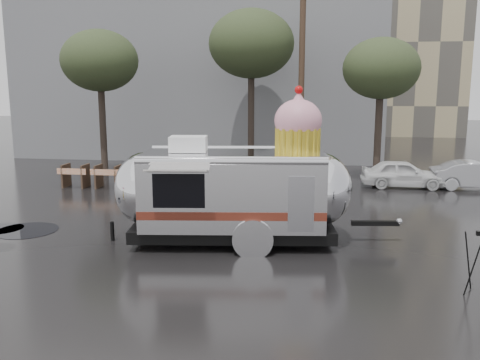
# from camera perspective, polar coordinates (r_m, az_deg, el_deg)

# --- Properties ---
(ground) EXTENTS (120.00, 120.00, 0.00)m
(ground) POSITION_cam_1_polar(r_m,az_deg,el_deg) (11.73, -8.09, -11.22)
(ground) COLOR black
(ground) RESTS_ON ground
(puddles) EXTENTS (9.13, 3.46, 0.01)m
(puddles) POSITION_cam_1_polar(r_m,az_deg,el_deg) (16.33, -15.02, -5.21)
(puddles) COLOR black
(puddles) RESTS_ON ground
(grey_building) EXTENTS (22.00, 12.00, 13.00)m
(grey_building) POSITION_cam_1_polar(r_m,az_deg,el_deg) (35.25, -3.51, 13.99)
(grey_building) COLOR slate
(grey_building) RESTS_ON ground
(utility_pole) EXTENTS (1.60, 0.28, 9.00)m
(utility_pole) POSITION_cam_1_polar(r_m,az_deg,el_deg) (24.45, 6.91, 11.09)
(utility_pole) COLOR #473323
(utility_pole) RESTS_ON ground
(tree_left) EXTENTS (3.64, 3.64, 6.95)m
(tree_left) POSITION_cam_1_polar(r_m,az_deg,el_deg) (25.58, -15.48, 12.71)
(tree_left) COLOR #382D26
(tree_left) RESTS_ON ground
(tree_mid) EXTENTS (4.20, 4.20, 8.03)m
(tree_mid) POSITION_cam_1_polar(r_m,az_deg,el_deg) (25.72, 1.29, 14.97)
(tree_mid) COLOR #382D26
(tree_mid) RESTS_ON ground
(tree_right) EXTENTS (3.36, 3.36, 6.42)m
(tree_right) POSITION_cam_1_polar(r_m,az_deg,el_deg) (23.62, 15.57, 11.88)
(tree_right) COLOR #382D26
(tree_right) RESTS_ON ground
(barricade_row) EXTENTS (4.30, 0.80, 1.00)m
(barricade_row) POSITION_cam_1_polar(r_m,az_deg,el_deg) (22.51, -14.57, 0.42)
(barricade_row) COLOR #473323
(barricade_row) RESTS_ON ground
(airstream_trailer) EXTENTS (8.17, 3.74, 4.43)m
(airstream_trailer) POSITION_cam_1_polar(r_m,az_deg,el_deg) (14.08, -0.39, -0.86)
(airstream_trailer) COLOR silver
(airstream_trailer) RESTS_ON ground
(tripod) EXTENTS (0.51, 0.57, 1.37)m
(tripod) POSITION_cam_1_polar(r_m,az_deg,el_deg) (11.82, 25.07, -7.90)
(tripod) COLOR black
(tripod) RESTS_ON ground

